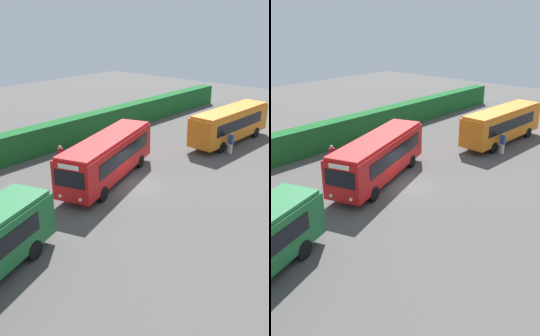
% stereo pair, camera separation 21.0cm
% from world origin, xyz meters
% --- Properties ---
extents(ground_plane, '(86.03, 86.03, 0.00)m').
position_xyz_m(ground_plane, '(0.00, 0.00, 0.00)').
color(ground_plane, '#514F4C').
extents(bus_red, '(10.51, 5.56, 3.26)m').
position_xyz_m(bus_red, '(-0.44, 2.06, 1.88)').
color(bus_red, red).
rests_on(bus_red, ground_plane).
extents(bus_orange, '(10.37, 2.85, 3.21)m').
position_xyz_m(bus_orange, '(13.36, -0.25, 1.85)').
color(bus_orange, orange).
rests_on(bus_orange, ground_plane).
extents(person_left, '(0.45, 0.27, 1.75)m').
position_xyz_m(person_left, '(-1.51, 4.42, 0.92)').
color(person_left, black).
rests_on(person_left, ground_plane).
extents(person_center, '(0.44, 0.28, 1.92)m').
position_xyz_m(person_center, '(-1.31, 6.34, 1.02)').
color(person_center, olive).
rests_on(person_center, ground_plane).
extents(person_right, '(0.34, 0.52, 1.87)m').
position_xyz_m(person_right, '(10.53, -1.86, 0.99)').
color(person_right, silver).
rests_on(person_right, ground_plane).
extents(person_far, '(0.50, 0.55, 1.64)m').
position_xyz_m(person_far, '(12.73, 2.10, 0.85)').
color(person_far, black).
rests_on(person_far, ground_plane).
extents(hedge_row, '(55.02, 1.53, 2.38)m').
position_xyz_m(hedge_row, '(0.00, 10.64, 1.19)').
color(hedge_row, '#1A5E26').
rests_on(hedge_row, ground_plane).
extents(traffic_cone, '(0.36, 0.36, 0.60)m').
position_xyz_m(traffic_cone, '(-6.95, 4.83, 0.30)').
color(traffic_cone, orange).
rests_on(traffic_cone, ground_plane).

